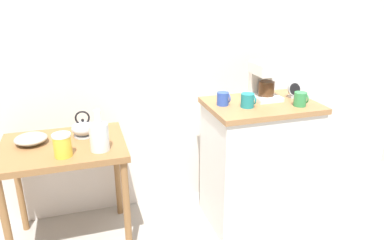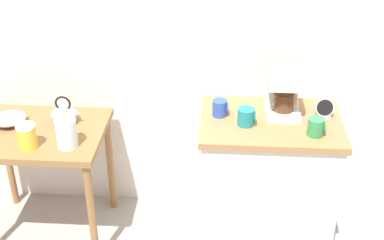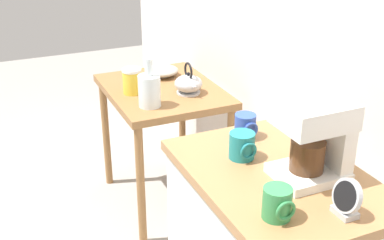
{
  "view_description": "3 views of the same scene",
  "coord_description": "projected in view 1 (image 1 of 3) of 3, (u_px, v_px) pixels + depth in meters",
  "views": [
    {
      "loc": [
        -0.52,
        -2.18,
        1.68
      ],
      "look_at": [
        0.15,
        -0.03,
        0.85
      ],
      "focal_mm": 34.21,
      "sensor_mm": 36.0,
      "label": 1
    },
    {
      "loc": [
        0.4,
        -2.52,
        2.32
      ],
      "look_at": [
        0.23,
        -0.03,
        0.9
      ],
      "focal_mm": 50.07,
      "sensor_mm": 36.0,
      "label": 2
    },
    {
      "loc": [
        1.85,
        -0.88,
        1.76
      ],
      "look_at": [
        -0.0,
        -0.05,
        0.84
      ],
      "focal_mm": 47.69,
      "sensor_mm": 36.0,
      "label": 3
    }
  ],
  "objects": [
    {
      "name": "mug_dark_teal",
      "position": [
        248.0,
        100.0,
        2.4
      ],
      "size": [
        0.09,
        0.09,
        0.09
      ],
      "color": "teal",
      "rests_on": "kitchen_counter"
    },
    {
      "name": "coffee_maker",
      "position": [
        265.0,
        79.0,
        2.56
      ],
      "size": [
        0.18,
        0.22,
        0.26
      ],
      "color": "white",
      "rests_on": "kitchen_counter"
    },
    {
      "name": "back_wall",
      "position": [
        165.0,
        26.0,
        2.64
      ],
      "size": [
        4.4,
        0.1,
        2.8
      ],
      "primitive_type": "cube",
      "color": "silver",
      "rests_on": "ground_plane"
    },
    {
      "name": "kitchen_counter",
      "position": [
        257.0,
        163.0,
        2.66
      ],
      "size": [
        0.75,
        0.53,
        0.92
      ],
      "color": "white",
      "rests_on": "ground_plane"
    },
    {
      "name": "wooden_table",
      "position": [
        65.0,
        159.0,
        2.32
      ],
      "size": [
        0.76,
        0.6,
        0.74
      ],
      "color": "olive",
      "rests_on": "ground_plane"
    },
    {
      "name": "mug_tall_green",
      "position": [
        300.0,
        99.0,
        2.42
      ],
      "size": [
        0.09,
        0.08,
        0.09
      ],
      "color": "#338C4C",
      "rests_on": "kitchen_counter"
    },
    {
      "name": "table_clock",
      "position": [
        294.0,
        91.0,
        2.6
      ],
      "size": [
        0.1,
        0.05,
        0.11
      ],
      "color": "#B2B5BA",
      "rests_on": "kitchen_counter"
    },
    {
      "name": "teakettle",
      "position": [
        84.0,
        128.0,
        2.39
      ],
      "size": [
        0.19,
        0.15,
        0.18
      ],
      "color": "#B2B5BA",
      "rests_on": "wooden_table"
    },
    {
      "name": "glass_carafe_vase",
      "position": [
        99.0,
        136.0,
        2.18
      ],
      "size": [
        0.11,
        0.11,
        0.25
      ],
      "color": "silver",
      "rests_on": "wooden_table"
    },
    {
      "name": "bowl_stoneware",
      "position": [
        31.0,
        139.0,
        2.28
      ],
      "size": [
        0.2,
        0.2,
        0.06
      ],
      "color": "#9E998C",
      "rests_on": "wooden_table"
    },
    {
      "name": "mug_blue",
      "position": [
        223.0,
        99.0,
        2.44
      ],
      "size": [
        0.09,
        0.08,
        0.09
      ],
      "color": "#2D4CAD",
      "rests_on": "kitchen_counter"
    },
    {
      "name": "canister_enamel",
      "position": [
        62.0,
        145.0,
        2.1
      ],
      "size": [
        0.11,
        0.11,
        0.14
      ],
      "color": "gold",
      "rests_on": "wooden_table"
    },
    {
      "name": "ground_plane",
      "position": [
        171.0,
        229.0,
        2.68
      ],
      "size": [
        8.0,
        8.0,
        0.0
      ],
      "primitive_type": "plane",
      "color": "gray"
    }
  ]
}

